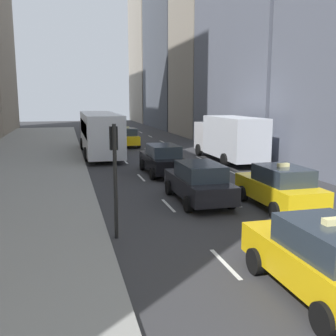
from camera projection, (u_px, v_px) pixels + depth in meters
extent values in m
cube|color=gray|center=(25.00, 162.00, 26.89)|extent=(8.00, 66.00, 0.15)
cube|color=white|center=(225.00, 264.00, 10.48)|extent=(0.12, 2.00, 0.01)
cube|color=white|center=(168.00, 205.00, 16.20)|extent=(0.12, 2.00, 0.01)
cube|color=white|center=(141.00, 178.00, 21.92)|extent=(0.12, 2.00, 0.01)
cube|color=white|center=(125.00, 161.00, 27.64)|extent=(0.12, 2.00, 0.01)
cube|color=white|center=(115.00, 151.00, 33.36)|extent=(0.12, 2.00, 0.01)
cube|color=white|center=(108.00, 143.00, 39.07)|extent=(0.12, 2.00, 0.01)
cube|color=white|center=(102.00, 137.00, 44.79)|extent=(0.12, 2.00, 0.01)
cube|color=white|center=(98.00, 133.00, 50.51)|extent=(0.12, 2.00, 0.01)
cube|color=white|center=(316.00, 253.00, 11.17)|extent=(0.12, 2.00, 0.01)
cube|color=white|center=(231.00, 201.00, 16.89)|extent=(0.12, 2.00, 0.01)
cube|color=white|center=(189.00, 175.00, 22.61)|extent=(0.12, 2.00, 0.01)
cube|color=white|center=(164.00, 160.00, 28.33)|extent=(0.12, 2.00, 0.01)
cube|color=white|center=(147.00, 150.00, 34.05)|extent=(0.12, 2.00, 0.01)
cube|color=white|center=(135.00, 142.00, 39.77)|extent=(0.12, 2.00, 0.01)
cube|color=white|center=(126.00, 137.00, 45.49)|extent=(0.12, 2.00, 0.01)
cube|color=white|center=(120.00, 133.00, 51.21)|extent=(0.12, 2.00, 0.01)
cube|color=white|center=(289.00, 197.00, 17.59)|extent=(0.12, 2.00, 0.01)
cube|color=white|center=(234.00, 173.00, 23.31)|extent=(0.12, 2.00, 0.01)
cube|color=white|center=(201.00, 158.00, 29.02)|extent=(0.12, 2.00, 0.01)
cube|color=white|center=(178.00, 149.00, 34.74)|extent=(0.12, 2.00, 0.01)
cube|color=white|center=(162.00, 142.00, 40.46)|extent=(0.12, 2.00, 0.01)
cube|color=white|center=(150.00, 136.00, 46.18)|extent=(0.12, 2.00, 0.01)
cube|color=white|center=(141.00, 132.00, 51.90)|extent=(0.12, 2.00, 0.01)
cube|color=gray|center=(204.00, 53.00, 46.33)|extent=(6.00, 10.42, 19.49)
cube|color=#4C515B|center=(173.00, 11.00, 58.42)|extent=(6.00, 16.49, 34.56)
cube|color=gray|center=(150.00, 53.00, 74.75)|extent=(6.00, 14.45, 25.81)
cube|color=yellow|center=(278.00, 191.00, 15.75)|extent=(1.80, 4.40, 0.76)
cube|color=#28333D|center=(283.00, 175.00, 15.38)|extent=(1.58, 2.29, 0.64)
cube|color=#F2E599|center=(283.00, 165.00, 15.31)|extent=(0.44, 0.20, 0.14)
cylinder|color=black|center=(243.00, 193.00, 16.89)|extent=(0.22, 0.66, 0.66)
cylinder|color=black|center=(280.00, 191.00, 17.34)|extent=(0.22, 0.66, 0.66)
cylinder|color=black|center=(275.00, 211.00, 14.29)|extent=(0.22, 0.66, 0.66)
cylinder|color=black|center=(318.00, 207.00, 14.74)|extent=(0.22, 0.66, 0.66)
cube|color=yellow|center=(126.00, 139.00, 36.08)|extent=(1.80, 4.40, 0.76)
cube|color=#28333D|center=(127.00, 132.00, 35.71)|extent=(1.58, 2.29, 0.64)
cube|color=#F2E599|center=(127.00, 127.00, 35.64)|extent=(0.44, 0.20, 0.14)
cylinder|color=black|center=(115.00, 142.00, 37.22)|extent=(0.22, 0.66, 0.66)
cylinder|color=black|center=(134.00, 141.00, 37.67)|extent=(0.22, 0.66, 0.66)
cylinder|color=black|center=(119.00, 145.00, 34.62)|extent=(0.22, 0.66, 0.66)
cylinder|color=black|center=(139.00, 144.00, 35.07)|extent=(0.22, 0.66, 0.66)
cube|color=yellow|center=(322.00, 265.00, 8.69)|extent=(1.80, 4.40, 0.76)
cube|color=#28333D|center=(332.00, 239.00, 8.32)|extent=(1.58, 2.29, 0.64)
cube|color=#F2E599|center=(333.00, 221.00, 8.25)|extent=(0.44, 0.20, 0.14)
cylinder|color=black|center=(255.00, 261.00, 9.84)|extent=(0.22, 0.66, 0.66)
cylinder|color=black|center=(318.00, 254.00, 10.28)|extent=(0.22, 0.66, 0.66)
cylinder|color=black|center=(324.00, 319.00, 7.24)|extent=(0.22, 0.66, 0.66)
cube|color=black|center=(198.00, 186.00, 16.76)|extent=(1.80, 4.72, 0.73)
cube|color=#28333D|center=(200.00, 171.00, 16.37)|extent=(1.58, 2.46, 0.64)
cylinder|color=black|center=(169.00, 188.00, 17.99)|extent=(0.22, 0.66, 0.66)
cylinder|color=black|center=(206.00, 186.00, 18.44)|extent=(0.22, 0.66, 0.66)
cylinder|color=black|center=(188.00, 204.00, 15.20)|extent=(0.22, 0.66, 0.66)
cylinder|color=black|center=(231.00, 201.00, 15.65)|extent=(0.22, 0.66, 0.66)
cube|color=black|center=(162.00, 162.00, 22.92)|extent=(1.80, 4.81, 0.78)
cube|color=#28333D|center=(163.00, 150.00, 22.52)|extent=(1.58, 2.50, 0.64)
cylinder|color=black|center=(142.00, 165.00, 24.18)|extent=(0.22, 0.66, 0.66)
cylinder|color=black|center=(170.00, 164.00, 24.63)|extent=(0.22, 0.66, 0.66)
cylinder|color=black|center=(153.00, 174.00, 21.34)|extent=(0.22, 0.66, 0.66)
cylinder|color=black|center=(184.00, 172.00, 21.78)|extent=(0.22, 0.66, 0.66)
cube|color=silver|center=(100.00, 132.00, 30.75)|extent=(2.50, 11.60, 2.90)
cube|color=#28333D|center=(94.00, 123.00, 36.17)|extent=(2.30, 0.12, 1.40)
cube|color=#28333D|center=(84.00, 128.00, 30.39)|extent=(0.08, 9.86, 1.10)
cube|color=yellow|center=(94.00, 113.00, 36.02)|extent=(1.50, 0.10, 0.36)
cylinder|color=black|center=(82.00, 144.00, 34.10)|extent=(0.30, 1.00, 1.00)
cylinder|color=black|center=(111.00, 143.00, 34.72)|extent=(0.30, 1.00, 1.00)
cylinder|color=black|center=(86.00, 154.00, 27.63)|extent=(0.30, 1.00, 1.00)
cylinder|color=black|center=(122.00, 153.00, 28.25)|extent=(0.30, 1.00, 1.00)
cube|color=silver|center=(212.00, 136.00, 30.49)|extent=(2.10, 2.40, 2.10)
cube|color=#28333D|center=(207.00, 131.00, 31.53)|extent=(1.90, 0.10, 0.90)
cube|color=silver|center=(234.00, 137.00, 26.43)|extent=(2.30, 6.00, 2.70)
cylinder|color=black|center=(199.00, 150.00, 30.41)|extent=(0.28, 0.90, 0.90)
cylinder|color=black|center=(224.00, 149.00, 30.93)|extent=(0.28, 0.90, 0.90)
cylinder|color=black|center=(225.00, 160.00, 25.24)|extent=(0.28, 0.90, 0.90)
cylinder|color=black|center=(257.00, 159.00, 25.81)|extent=(0.28, 0.90, 0.90)
cylinder|color=black|center=(115.00, 182.00, 12.12)|extent=(0.12, 0.12, 3.60)
cube|color=black|center=(114.00, 138.00, 12.06)|extent=(0.24, 0.20, 0.72)
sphere|color=red|center=(113.00, 130.00, 12.13)|extent=(0.14, 0.14, 0.14)
sphere|color=#4C3F14|center=(113.00, 138.00, 12.17)|extent=(0.14, 0.14, 0.14)
sphere|color=#198C2D|center=(113.00, 145.00, 12.21)|extent=(0.14, 0.14, 0.14)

